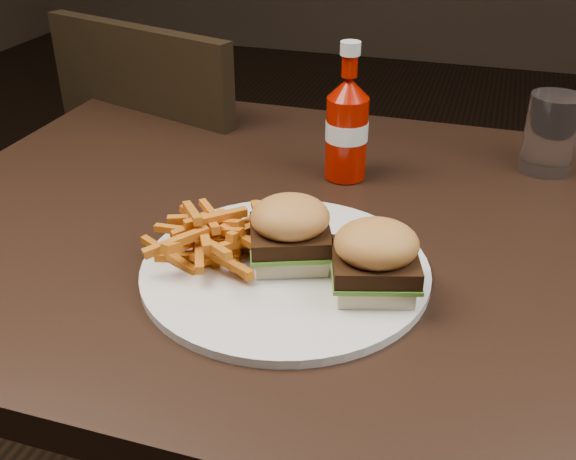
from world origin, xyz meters
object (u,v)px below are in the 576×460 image
(dining_table, at_px, (368,242))
(tumbler, at_px, (551,135))
(chair_far, at_px, (220,219))
(plate, at_px, (285,269))
(ketchup_bottle, at_px, (346,138))

(dining_table, bearing_deg, tumbler, 49.78)
(chair_far, bearing_deg, dining_table, 147.68)
(plate, bearing_deg, ketchup_bottle, 88.87)
(chair_far, distance_m, plate, 0.79)
(plate, relative_size, tumbler, 2.75)
(dining_table, distance_m, plate, 0.15)
(plate, relative_size, ketchup_bottle, 2.75)
(dining_table, relative_size, plate, 3.74)
(dining_table, height_order, chair_far, dining_table)
(chair_far, xyz_separation_m, ketchup_bottle, (0.36, -0.36, 0.38))
(dining_table, distance_m, ketchup_bottle, 0.17)
(plate, height_order, tumbler, tumbler)
(dining_table, relative_size, chair_far, 2.75)
(plate, xyz_separation_m, tumbler, (0.28, 0.38, 0.05))
(plate, bearing_deg, tumbler, 53.53)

